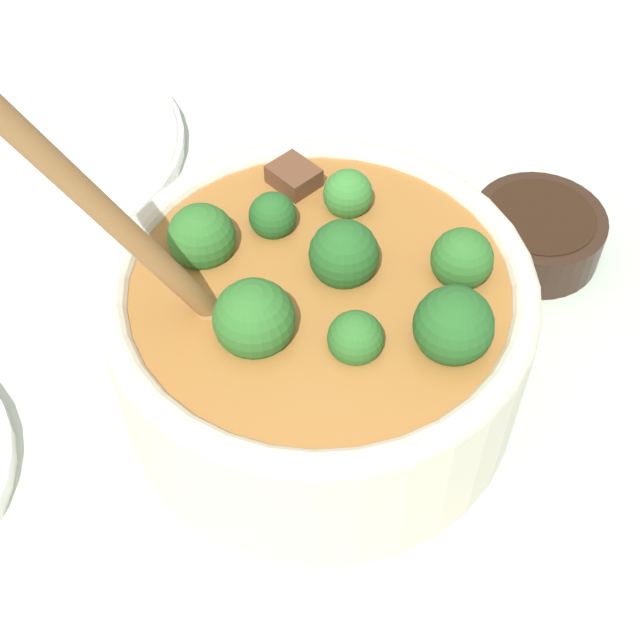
{
  "coord_description": "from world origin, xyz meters",
  "views": [
    {
      "loc": [
        0.21,
        0.22,
        0.45
      ],
      "look_at": [
        0.0,
        0.0,
        0.07
      ],
      "focal_mm": 50.0,
      "sensor_mm": 36.0,
      "label": 1
    }
  ],
  "objects": [
    {
      "name": "ground_plane",
      "position": [
        0.0,
        0.0,
        0.0
      ],
      "size": [
        4.0,
        4.0,
        0.0
      ],
      "primitive_type": "plane",
      "color": "#ADBCAD"
    },
    {
      "name": "empty_plate",
      "position": [
        0.01,
        -0.31,
        0.01
      ],
      "size": [
        0.23,
        0.23,
        0.02
      ],
      "color": "white",
      "rests_on": "ground_plane"
    },
    {
      "name": "stew_bowl",
      "position": [
        0.0,
        0.0,
        0.06
      ],
      "size": [
        0.24,
        0.23,
        0.24
      ],
      "color": "beige",
      "rests_on": "ground_plane"
    },
    {
      "name": "condiment_bowl",
      "position": [
        -0.19,
        0.02,
        0.02
      ],
      "size": [
        0.09,
        0.09,
        0.03
      ],
      "color": "black",
      "rests_on": "ground_plane"
    }
  ]
}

